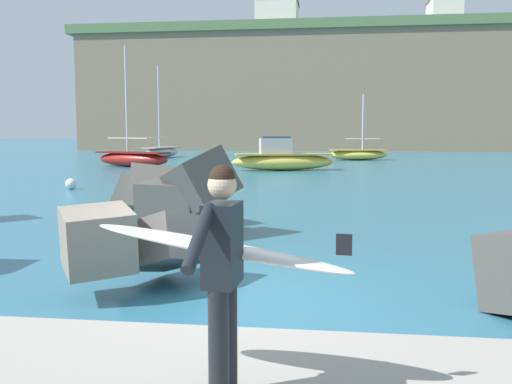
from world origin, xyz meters
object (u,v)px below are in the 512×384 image
at_px(mooring_buoy_inner, 200,158).
at_px(station_building_central, 444,15).
at_px(surfer_with_board, 222,263).
at_px(boat_near_centre, 133,158).
at_px(boat_near_right, 282,159).
at_px(mooring_buoy_middle, 71,184).
at_px(station_building_west, 277,18).
at_px(boat_mid_centre, 162,151).
at_px(station_building_east, 444,20).
at_px(boat_mid_left, 358,154).

relative_size(mooring_buoy_inner, station_building_central, 0.07).
bearing_deg(surfer_with_board, boat_near_centre, 111.08).
relative_size(boat_near_right, mooring_buoy_inner, 14.72).
distance_m(mooring_buoy_inner, mooring_buoy_middle, 23.43).
bearing_deg(station_building_central, mooring_buoy_middle, -113.36).
bearing_deg(station_building_west, mooring_buoy_middle, -92.83).
bearing_deg(surfer_with_board, boat_mid_centre, 107.58).
height_order(surfer_with_board, station_building_east, station_building_east).
relative_size(surfer_with_board, boat_near_centre, 0.26).
relative_size(boat_near_right, mooring_buoy_middle, 14.72).
distance_m(boat_near_centre, station_building_central, 57.49).
distance_m(surfer_with_board, mooring_buoy_inner, 41.35).
distance_m(mooring_buoy_middle, station_building_east, 72.74).
xyz_separation_m(boat_near_centre, boat_mid_left, (15.49, 11.36, -0.08)).
bearing_deg(station_building_west, boat_mid_centre, -104.05).
bearing_deg(boat_mid_centre, station_building_west, 75.95).
bearing_deg(mooring_buoy_inner, station_building_central, 54.77).
bearing_deg(boat_mid_left, mooring_buoy_middle, -116.24).
relative_size(boat_mid_left, station_building_east, 1.11).
height_order(boat_near_centre, mooring_buoy_middle, boat_near_centre).
xyz_separation_m(mooring_buoy_inner, station_building_east, (27.16, 41.50, 18.59)).
bearing_deg(boat_mid_left, station_building_east, 69.94).
distance_m(mooring_buoy_inner, station_building_central, 49.35).
xyz_separation_m(mooring_buoy_middle, station_building_central, (26.26, 60.82, 18.44)).
xyz_separation_m(mooring_buoy_inner, mooring_buoy_middle, (0.14, -23.42, 0.00)).
height_order(surfer_with_board, station_building_central, station_building_central).
bearing_deg(boat_mid_centre, surfer_with_board, -72.42).
distance_m(boat_near_right, mooring_buoy_inner, 13.48).
xyz_separation_m(boat_near_centre, station_building_central, (28.97, 46.25, 18.08)).
height_order(boat_mid_left, boat_mid_centre, boat_mid_centre).
bearing_deg(boat_near_centre, mooring_buoy_inner, 73.81).
distance_m(surfer_with_board, boat_mid_centre, 47.28).
bearing_deg(mooring_buoy_inner, boat_mid_left, 10.97).
bearing_deg(boat_near_centre, station_building_central, 57.93).
bearing_deg(boat_mid_left, boat_near_right, -111.23).
relative_size(boat_near_centre, mooring_buoy_middle, 18.14).
height_order(boat_near_centre, boat_mid_left, boat_near_centre).
xyz_separation_m(station_building_west, station_building_central, (23.31, 1.22, -0.05)).
xyz_separation_m(boat_mid_centre, station_building_west, (7.84, 31.34, 18.13)).
bearing_deg(mooring_buoy_middle, boat_mid_centre, 99.83).
bearing_deg(mooring_buoy_middle, station_building_east, 67.40).
height_order(surfer_with_board, boat_near_centre, boat_near_centre).
relative_size(surfer_with_board, station_building_east, 0.43).
bearing_deg(boat_mid_left, mooring_buoy_inner, -169.03).
bearing_deg(station_building_central, boat_near_right, -111.16).
xyz_separation_m(boat_near_centre, mooring_buoy_inner, (2.57, 8.85, -0.36)).
bearing_deg(station_building_west, boat_mid_left, -73.73).
height_order(boat_near_right, station_building_central, station_building_central).
distance_m(surfer_with_board, station_building_east, 85.42).
xyz_separation_m(surfer_with_board, mooring_buoy_middle, (-9.38, 16.80, -1.06)).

